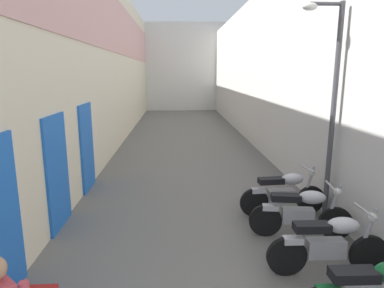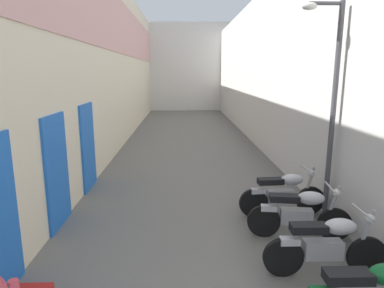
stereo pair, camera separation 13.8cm
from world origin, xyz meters
name	(u,v)px [view 2 (the right image)]	position (x,y,z in m)	size (l,w,h in m)	color
ground_plane	(191,157)	(0.00, 10.98, 0.00)	(41.95, 41.95, 0.00)	#66635E
building_left	(114,63)	(-2.94, 12.91, 3.33)	(0.45, 25.95, 6.61)	beige
building_right	(263,71)	(2.94, 12.97, 3.00)	(0.45, 25.95, 6.00)	silver
building_far_end	(185,67)	(0.00, 26.95, 3.35)	(8.49, 2.00, 6.70)	silver
motorcycle_third	(327,244)	(1.80, 3.76, 0.50)	(1.85, 0.58, 1.04)	black
motorcycle_fourth	(300,212)	(1.80, 4.91, 0.50)	(1.84, 0.58, 1.04)	black
motorcycle_fifth	(283,193)	(1.80, 5.93, 0.50)	(1.85, 0.58, 1.04)	black
street_lamp	(329,97)	(2.50, 5.67, 2.50)	(0.79, 0.18, 4.23)	#47474C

